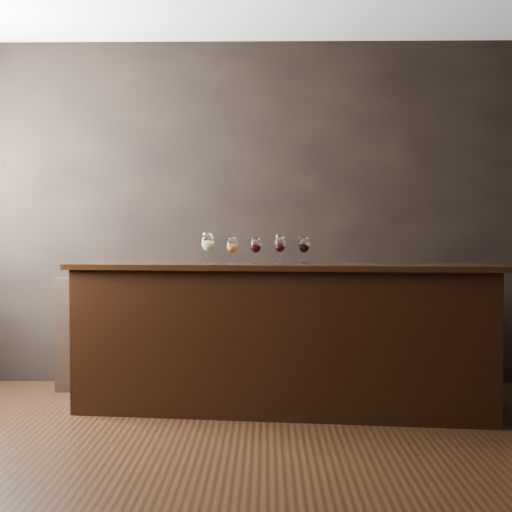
{
  "coord_description": "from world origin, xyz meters",
  "views": [
    {
      "loc": [
        0.26,
        -3.61,
        1.25
      ],
      "look_at": [
        0.18,
        1.3,
        1.08
      ],
      "focal_mm": 50.0,
      "sensor_mm": 36.0,
      "label": 1
    }
  ],
  "objects_px": {
    "bar_counter": "(282,340)",
    "glass_red_b": "(280,245)",
    "glass_red_a": "(256,246)",
    "glass_white": "(207,243)",
    "glass_amber": "(232,246)",
    "glass_red_c": "(304,245)",
    "back_bar_shelf": "(214,333)"
  },
  "relations": [
    {
      "from": "back_bar_shelf",
      "to": "glass_red_c",
      "type": "relative_size",
      "value": 13.48
    },
    {
      "from": "back_bar_shelf",
      "to": "glass_red_a",
      "type": "relative_size",
      "value": 13.9
    },
    {
      "from": "back_bar_shelf",
      "to": "glass_amber",
      "type": "bearing_deg",
      "value": -76.93
    },
    {
      "from": "bar_counter",
      "to": "glass_amber",
      "type": "relative_size",
      "value": 15.65
    },
    {
      "from": "glass_white",
      "to": "glass_red_c",
      "type": "relative_size",
      "value": 1.17
    },
    {
      "from": "glass_red_a",
      "to": "glass_red_b",
      "type": "height_order",
      "value": "glass_red_b"
    },
    {
      "from": "bar_counter",
      "to": "glass_red_b",
      "type": "relative_size",
      "value": 14.95
    },
    {
      "from": "glass_white",
      "to": "glass_amber",
      "type": "height_order",
      "value": "glass_white"
    },
    {
      "from": "glass_amber",
      "to": "glass_red_b",
      "type": "height_order",
      "value": "glass_red_b"
    },
    {
      "from": "bar_counter",
      "to": "glass_white",
      "type": "relative_size",
      "value": 13.35
    },
    {
      "from": "glass_amber",
      "to": "glass_red_c",
      "type": "relative_size",
      "value": 0.99
    },
    {
      "from": "back_bar_shelf",
      "to": "glass_amber",
      "type": "relative_size",
      "value": 13.55
    },
    {
      "from": "bar_counter",
      "to": "glass_red_c",
      "type": "relative_size",
      "value": 15.57
    },
    {
      "from": "back_bar_shelf",
      "to": "glass_red_b",
      "type": "bearing_deg",
      "value": -55.32
    },
    {
      "from": "bar_counter",
      "to": "glass_white",
      "type": "bearing_deg",
      "value": -173.06
    },
    {
      "from": "glass_red_a",
      "to": "glass_red_b",
      "type": "bearing_deg",
      "value": -9.3
    },
    {
      "from": "glass_red_a",
      "to": "glass_white",
      "type": "bearing_deg",
      "value": -174.96
    },
    {
      "from": "glass_white",
      "to": "glass_red_a",
      "type": "relative_size",
      "value": 1.2
    },
    {
      "from": "glass_red_a",
      "to": "glass_red_c",
      "type": "distance_m",
      "value": 0.33
    },
    {
      "from": "bar_counter",
      "to": "glass_white",
      "type": "xyz_separation_m",
      "value": [
        -0.52,
        -0.0,
        0.68
      ]
    },
    {
      "from": "glass_red_a",
      "to": "glass_red_c",
      "type": "height_order",
      "value": "glass_red_c"
    },
    {
      "from": "glass_red_a",
      "to": "glass_red_c",
      "type": "xyz_separation_m",
      "value": [
        0.33,
        0.01,
        0.0
      ]
    },
    {
      "from": "back_bar_shelf",
      "to": "glass_red_a",
      "type": "height_order",
      "value": "glass_red_a"
    },
    {
      "from": "glass_red_b",
      "to": "glass_red_c",
      "type": "relative_size",
      "value": 1.04
    },
    {
      "from": "glass_red_a",
      "to": "glass_red_c",
      "type": "relative_size",
      "value": 0.97
    },
    {
      "from": "bar_counter",
      "to": "glass_amber",
      "type": "bearing_deg",
      "value": -168.58
    },
    {
      "from": "bar_counter",
      "to": "glass_red_a",
      "type": "relative_size",
      "value": 16.05
    },
    {
      "from": "glass_white",
      "to": "glass_amber",
      "type": "bearing_deg",
      "value": -8.73
    },
    {
      "from": "glass_white",
      "to": "glass_red_c",
      "type": "bearing_deg",
      "value": 3.03
    },
    {
      "from": "glass_amber",
      "to": "bar_counter",
      "type": "bearing_deg",
      "value": 4.89
    },
    {
      "from": "glass_white",
      "to": "glass_red_c",
      "type": "xyz_separation_m",
      "value": [
        0.67,
        0.04,
        -0.02
      ]
    },
    {
      "from": "bar_counter",
      "to": "glass_red_b",
      "type": "distance_m",
      "value": 0.66
    }
  ]
}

